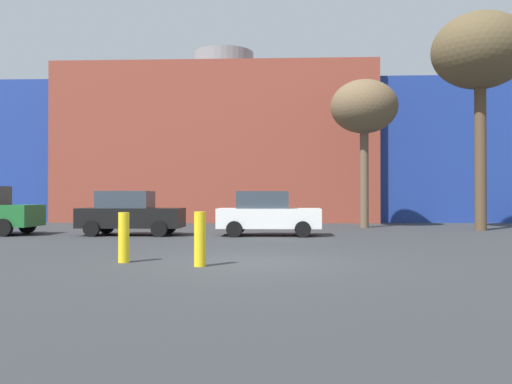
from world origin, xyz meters
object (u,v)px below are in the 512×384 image
Objects in this scene: parked_car_2 at (267,214)px; bollard_yellow_1 at (124,237)px; parked_car_1 at (130,213)px; bare_tree_0 at (364,109)px; bollard_yellow_0 at (200,239)px; bare_tree_1 at (480,54)px.

parked_car_2 is 3.46× the size of bollard_yellow_1.
parked_car_1 is 12.19m from bare_tree_0.
bollard_yellow_0 is (-5.66, -14.75, -5.08)m from bare_tree_0.
bare_tree_0 is 5.50m from bare_tree_1.
bare_tree_1 is at bearing 50.87° from bollard_yellow_0.
parked_car_1 is 1.01× the size of parked_car_2.
bare_tree_0 is at bearing 30.31° from parked_car_1.
parked_car_2 reaches higher than bollard_yellow_0.
bollard_yellow_1 is at bearing -75.27° from parked_car_1.
bare_tree_1 is at bearing 45.02° from bollard_yellow_1.
bollard_yellow_1 is at bearing -117.71° from bare_tree_0.
parked_car_1 is at bearing 113.78° from bollard_yellow_0.
parked_car_1 is 16.33m from bare_tree_1.
parked_car_2 is at bearing 70.81° from bollard_yellow_1.
parked_car_1 is at bearing -165.79° from bare_tree_1.
bare_tree_1 is at bearing -23.19° from bare_tree_0.
parked_car_2 is at bearing -128.37° from bare_tree_0.
bollard_yellow_1 is at bearing -134.98° from bare_tree_1.
bare_tree_1 is at bearing 21.64° from parked_car_2.
bare_tree_1 reaches higher than parked_car_2.
bare_tree_1 reaches higher than bollard_yellow_1.
bare_tree_0 is at bearing 62.29° from bollard_yellow_1.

